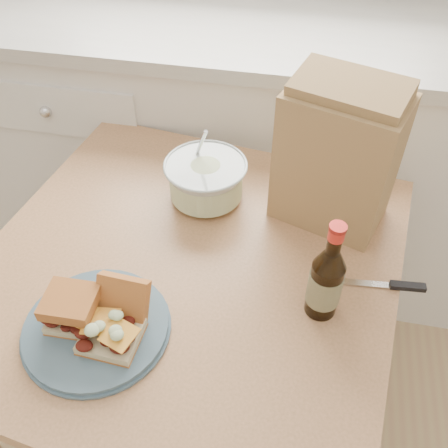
% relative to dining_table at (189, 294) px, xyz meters
% --- Properties ---
extents(cabinet_run, '(2.50, 0.64, 0.94)m').
position_rel_dining_table_xyz_m(cabinet_run, '(-0.05, 0.79, -0.15)').
color(cabinet_run, silver).
rests_on(cabinet_run, ground).
extents(dining_table, '(0.99, 0.99, 0.73)m').
position_rel_dining_table_xyz_m(dining_table, '(0.00, 0.00, 0.00)').
color(dining_table, tan).
rests_on(dining_table, ground).
extents(plate, '(0.27, 0.27, 0.02)m').
position_rel_dining_table_xyz_m(plate, '(-0.13, -0.20, 0.12)').
color(plate, '#476274').
rests_on(plate, dining_table).
extents(sandwich_left, '(0.10, 0.09, 0.07)m').
position_rel_dining_table_xyz_m(sandwich_left, '(-0.16, -0.19, 0.16)').
color(sandwich_left, beige).
rests_on(sandwich_left, plate).
extents(sandwich_right, '(0.11, 0.15, 0.09)m').
position_rel_dining_table_xyz_m(sandwich_right, '(-0.08, -0.20, 0.15)').
color(sandwich_right, beige).
rests_on(sandwich_right, plate).
extents(coleslaw_bowl, '(0.20, 0.20, 0.20)m').
position_rel_dining_table_xyz_m(coleslaw_bowl, '(-0.01, 0.22, 0.16)').
color(coleslaw_bowl, '#B4C2BF').
rests_on(coleslaw_bowl, dining_table).
extents(beer_bottle, '(0.06, 0.06, 0.23)m').
position_rel_dining_table_xyz_m(beer_bottle, '(0.29, -0.06, 0.19)').
color(beer_bottle, black).
rests_on(beer_bottle, dining_table).
extents(knife, '(0.18, 0.03, 0.01)m').
position_rel_dining_table_xyz_m(knife, '(0.44, 0.02, 0.11)').
color(knife, silver).
rests_on(knife, dining_table).
extents(paper_bag, '(0.28, 0.23, 0.31)m').
position_rel_dining_table_xyz_m(paper_bag, '(0.29, 0.22, 0.26)').
color(paper_bag, '#A1804E').
rests_on(paper_bag, dining_table).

